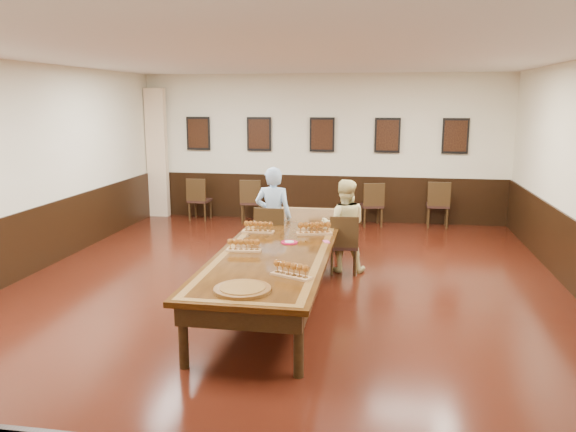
% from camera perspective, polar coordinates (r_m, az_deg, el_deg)
% --- Properties ---
extents(floor, '(8.00, 10.00, 0.02)m').
position_cam_1_polar(floor, '(7.86, -0.61, -7.96)').
color(floor, black).
rests_on(floor, ground).
extents(ceiling, '(8.00, 10.00, 0.02)m').
position_cam_1_polar(ceiling, '(7.42, -0.67, 16.15)').
color(ceiling, white).
rests_on(ceiling, floor).
extents(wall_back, '(8.00, 0.02, 3.20)m').
position_cam_1_polar(wall_back, '(12.41, 3.49, 6.89)').
color(wall_back, '#EAE5C3').
rests_on(wall_back, floor).
extents(wall_front, '(8.00, 0.02, 3.20)m').
position_cam_1_polar(wall_front, '(2.82, -19.30, -10.47)').
color(wall_front, '#EAE5C3').
rests_on(wall_front, floor).
extents(wall_left, '(0.02, 10.00, 3.20)m').
position_cam_1_polar(wall_left, '(9.08, -26.46, 3.93)').
color(wall_left, '#EAE5C3').
rests_on(wall_left, floor).
extents(chair_man, '(0.48, 0.52, 1.01)m').
position_cam_1_polar(chair_man, '(8.90, -1.63, -2.14)').
color(chair_man, black).
rests_on(chair_man, floor).
extents(chair_woman, '(0.47, 0.50, 0.93)m').
position_cam_1_polar(chair_woman, '(8.71, 5.68, -2.80)').
color(chair_woman, black).
rests_on(chair_woman, floor).
extents(spare_chair_a, '(0.47, 0.51, 0.95)m').
position_cam_1_polar(spare_chair_a, '(12.66, -8.96, 1.73)').
color(spare_chair_a, black).
rests_on(spare_chair_a, floor).
extents(spare_chair_b, '(0.51, 0.54, 0.96)m').
position_cam_1_polar(spare_chair_b, '(12.29, -3.75, 1.57)').
color(spare_chair_b, black).
rests_on(spare_chair_b, floor).
extents(spare_chair_c, '(0.54, 0.57, 0.94)m').
position_cam_1_polar(spare_chair_c, '(12.05, 8.50, 1.22)').
color(spare_chair_c, black).
rests_on(spare_chair_c, floor).
extents(spare_chair_d, '(0.47, 0.51, 0.98)m').
position_cam_1_polar(spare_chair_d, '(12.24, 14.98, 1.20)').
color(spare_chair_d, black).
rests_on(spare_chair_d, floor).
extents(person_man, '(0.60, 0.40, 1.61)m').
position_cam_1_polar(person_man, '(8.94, -1.50, -0.11)').
color(person_man, '#5493D3').
rests_on(person_man, floor).
extents(person_woman, '(0.76, 0.61, 1.45)m').
position_cam_1_polar(person_woman, '(8.75, 5.71, -0.98)').
color(person_woman, '#F6E699').
rests_on(person_woman, floor).
extents(pink_phone, '(0.12, 0.16, 0.01)m').
position_cam_1_polar(pink_phone, '(7.61, 3.91, -2.62)').
color(pink_phone, '#DB498B').
rests_on(pink_phone, conference_table).
extents(curtain, '(0.45, 0.18, 2.90)m').
position_cam_1_polar(curtain, '(13.17, -13.15, 6.23)').
color(curtain, beige).
rests_on(curtain, floor).
extents(wainscoting, '(8.00, 10.00, 1.00)m').
position_cam_1_polar(wainscoting, '(7.70, -0.62, -4.39)').
color(wainscoting, black).
rests_on(wainscoting, floor).
extents(conference_table, '(1.40, 5.00, 0.76)m').
position_cam_1_polar(conference_table, '(7.67, -0.62, -3.59)').
color(conference_table, black).
rests_on(conference_table, floor).
extents(posters, '(6.14, 0.04, 0.74)m').
position_cam_1_polar(posters, '(12.31, 3.48, 8.25)').
color(posters, black).
rests_on(posters, wall_back).
extents(flight_a, '(0.46, 0.14, 0.17)m').
position_cam_1_polar(flight_a, '(8.12, -3.06, -1.16)').
color(flight_a, '#A07243').
rests_on(flight_a, conference_table).
extents(flight_b, '(0.53, 0.29, 0.19)m').
position_cam_1_polar(flight_b, '(8.00, 2.69, -1.29)').
color(flight_b, '#A07243').
rests_on(flight_b, conference_table).
extents(flight_c, '(0.45, 0.17, 0.16)m').
position_cam_1_polar(flight_c, '(7.13, -4.53, -3.02)').
color(flight_c, '#A07243').
rests_on(flight_c, conference_table).
extents(flight_d, '(0.48, 0.32, 0.17)m').
position_cam_1_polar(flight_d, '(6.09, 0.32, -5.53)').
color(flight_d, '#A07243').
rests_on(flight_d, conference_table).
extents(red_plate_grp, '(0.22, 0.22, 0.03)m').
position_cam_1_polar(red_plate_grp, '(7.52, 0.14, -2.71)').
color(red_plate_grp, '#AC0B2F').
rests_on(red_plate_grp, conference_table).
extents(carved_platter, '(0.63, 0.63, 0.05)m').
position_cam_1_polar(carved_platter, '(5.69, -4.66, -7.43)').
color(carved_platter, '#502D10').
rests_on(carved_platter, conference_table).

